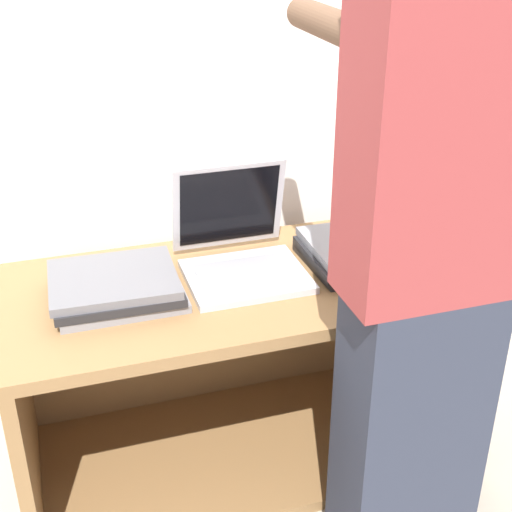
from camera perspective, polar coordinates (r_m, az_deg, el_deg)
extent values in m
cube|color=silver|center=(2.20, -4.17, 16.46)|extent=(8.00, 0.05, 2.40)
cube|color=olive|center=(2.03, -0.80, -2.33)|extent=(1.35, 0.62, 0.04)
cube|color=olive|center=(2.37, -0.70, -14.87)|extent=(1.35, 0.62, 0.04)
cube|color=olive|center=(2.13, -18.24, -11.79)|extent=(0.04, 0.62, 0.56)
cube|color=olive|center=(2.42, 14.35, -6.05)|extent=(0.04, 0.62, 0.56)
cube|color=olive|center=(2.42, -2.77, -5.18)|extent=(1.28, 0.04, 0.56)
cube|color=#B7B7BC|center=(2.01, -0.80, -1.64)|extent=(0.33, 0.28, 0.02)
cube|color=gray|center=(2.02, -0.90, -1.21)|extent=(0.27, 0.15, 0.00)
cube|color=#B7B7BC|center=(2.10, -2.21, 4.04)|extent=(0.33, 0.07, 0.28)
cube|color=black|center=(2.09, -2.17, 4.02)|extent=(0.29, 0.06, 0.24)
cube|color=gray|center=(1.96, -10.85, -2.98)|extent=(0.34, 0.28, 0.02)
cube|color=#232326|center=(1.94, -11.15, -2.47)|extent=(0.34, 0.28, 0.02)
cube|color=slate|center=(1.94, -11.37, -1.83)|extent=(0.34, 0.29, 0.02)
cube|color=#232326|center=(2.13, 8.52, -0.11)|extent=(0.34, 0.29, 0.02)
cube|color=#232326|center=(2.12, 8.52, 0.34)|extent=(0.33, 0.28, 0.02)
cube|color=gray|center=(2.12, 8.72, 1.07)|extent=(0.34, 0.28, 0.02)
cube|color=#2D3342|center=(1.88, 12.14, -13.37)|extent=(0.34, 0.20, 0.81)
cube|color=#993838|center=(1.52, 14.79, 7.99)|extent=(0.40, 0.20, 0.64)
cylinder|color=brown|center=(1.62, 5.71, 18.06)|extent=(0.07, 0.32, 0.07)
cylinder|color=brown|center=(1.77, 15.82, 17.99)|extent=(0.07, 0.32, 0.07)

